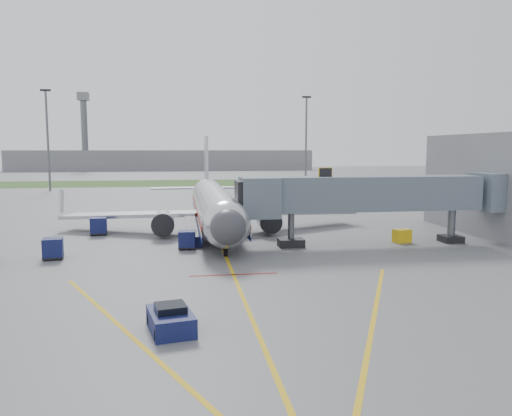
{
  "coord_description": "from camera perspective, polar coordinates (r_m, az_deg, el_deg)",
  "views": [
    {
      "loc": [
        -3.39,
        -36.95,
        8.49
      ],
      "look_at": [
        3.24,
        7.2,
        3.2
      ],
      "focal_mm": 35.0,
      "sensor_mm": 36.0,
      "label": 1
    }
  ],
  "objects": [
    {
      "name": "light_mast_left",
      "position": [
        110.23,
        -22.71,
        7.43
      ],
      "size": [
        2.0,
        0.44,
        20.4
      ],
      "color": "#595B60",
      "rests_on": "ground"
    },
    {
      "name": "light_mast_right",
      "position": [
        115.52,
        5.74,
        7.86
      ],
      "size": [
        2.0,
        0.44,
        20.4
      ],
      "color": "#595B60",
      "rests_on": "ground"
    },
    {
      "name": "baggage_cart_b",
      "position": [
        43.05,
        -7.9,
        -3.61
      ],
      "size": [
        1.54,
        1.54,
        1.55
      ],
      "color": "#0E0F3E",
      "rests_on": "ground"
    },
    {
      "name": "distant_terminal",
      "position": [
        207.1,
        -10.41,
        5.4
      ],
      "size": [
        120.0,
        14.0,
        8.0
      ],
      "primitive_type": "cube",
      "color": "slate",
      "rests_on": "ground"
    },
    {
      "name": "apron_markings",
      "position": [
        30.93,
        -1.94,
        -9.17
      ],
      "size": [
        21.52,
        50.0,
        0.01
      ],
      "color": "gold",
      "rests_on": "ground"
    },
    {
      "name": "ground",
      "position": [
        38.06,
        -3.23,
        -6.14
      ],
      "size": [
        400.0,
        400.0,
        0.0
      ],
      "primitive_type": "plane",
      "color": "#565659",
      "rests_on": "ground"
    },
    {
      "name": "ground_power_cart",
      "position": [
        47.56,
        16.34,
        -3.08
      ],
      "size": [
        1.67,
        1.29,
        1.19
      ],
      "color": "#E8B80D",
      "rests_on": "ground"
    },
    {
      "name": "grass_strip",
      "position": [
        127.28,
        -7.0,
        2.88
      ],
      "size": [
        300.0,
        25.0,
        0.01
      ],
      "primitive_type": "cube",
      "color": "#2D4C1E",
      "rests_on": "ground"
    },
    {
      "name": "airliner",
      "position": [
        52.63,
        -4.79,
        0.36
      ],
      "size": [
        32.1,
        35.67,
        10.25
      ],
      "color": "silver",
      "rests_on": "ground"
    },
    {
      "name": "pushback_tug",
      "position": [
        24.27,
        -9.73,
        -12.48
      ],
      "size": [
        2.45,
        3.38,
        1.28
      ],
      "color": "#0E0F3E",
      "rests_on": "ground"
    },
    {
      "name": "belt_loader",
      "position": [
        45.31,
        -7.3,
        -3.4
      ],
      "size": [
        1.68,
        4.53,
        2.18
      ],
      "color": "#0E0F3E",
      "rests_on": "ground"
    },
    {
      "name": "ramp_worker",
      "position": [
        54.24,
        -10.24,
        -1.35
      ],
      "size": [
        0.74,
        0.82,
        1.89
      ],
      "primitive_type": "imported",
      "rotation": [
        0.0,
        0.0,
        1.04
      ],
      "color": "#BACA17",
      "rests_on": "ground"
    },
    {
      "name": "control_tower",
      "position": [
        205.43,
        -19.03,
        8.86
      ],
      "size": [
        4.0,
        4.0,
        30.0
      ],
      "color": "#595B60",
      "rests_on": "ground"
    },
    {
      "name": "baggage_cart_a",
      "position": [
        41.8,
        -22.2,
        -4.3
      ],
      "size": [
        1.73,
        1.73,
        1.64
      ],
      "color": "#0E0F3E",
      "rests_on": "ground"
    },
    {
      "name": "terminal",
      "position": [
        57.72,
        26.86,
        2.56
      ],
      "size": [
        10.0,
        16.0,
        10.0
      ],
      "primitive_type": "cube",
      "color": "slate",
      "rests_on": "ground"
    },
    {
      "name": "baggage_cart_c",
      "position": [
        51.95,
        -17.55,
        -1.97
      ],
      "size": [
        1.77,
        1.77,
        1.74
      ],
      "color": "#0E0F3E",
      "rests_on": "ground"
    },
    {
      "name": "jet_bridge",
      "position": [
        45.17,
        12.59,
        1.49
      ],
      "size": [
        25.3,
        4.0,
        6.9
      ],
      "color": "slate",
      "rests_on": "ground"
    }
  ]
}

